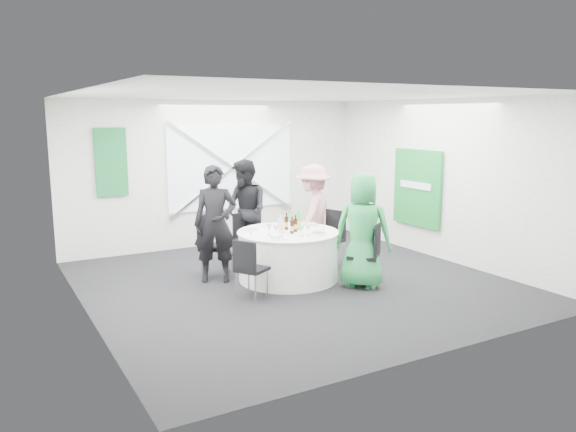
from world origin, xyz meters
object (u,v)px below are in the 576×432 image
chair_back_right (331,234)px  person_man_back_left (215,224)px  chair_back (246,234)px  green_water_bottle (299,222)px  banquet_table (288,255)px  chair_front_right (369,250)px  person_woman_pink (313,214)px  person_man_back (245,211)px  chair_back_left (210,241)px  clear_water_bottle (281,226)px  chair_front_left (249,265)px  person_woman_green (363,230)px

chair_back_right → person_man_back_left: (-2.02, 0.13, 0.34)m
chair_back → green_water_bottle: bearing=-80.6°
banquet_table → chair_front_right: size_ratio=1.66×
person_man_back_left → person_woman_pink: 1.92m
person_man_back_left → person_man_back: 1.19m
chair_back_left → clear_water_bottle: 1.19m
banquet_table → chair_front_left: bearing=-148.6°
person_man_back_left → person_woman_green: person_man_back_left is taller
chair_front_right → chair_back_left: bearing=-85.6°
chair_back_right → chair_front_right: bearing=-25.5°
chair_back_left → chair_front_left: bearing=-140.7°
banquet_table → chair_back_left: 1.26m
green_water_bottle → clear_water_bottle: bearing=-169.4°
person_man_back → person_woman_pink: (1.02, -0.55, -0.04)m
chair_back_left → person_man_back: bearing=-21.4°
person_woman_pink → person_woman_green: bearing=46.7°
chair_back → person_man_back_left: person_man_back_left is taller
person_man_back → person_woman_green: size_ratio=1.04×
person_woman_pink → green_water_bottle: (-0.70, -0.70, 0.04)m
chair_front_left → person_man_back: 2.06m
chair_back → chair_front_left: bearing=-120.9°
chair_back_left → chair_front_left: size_ratio=1.15×
green_water_bottle → clear_water_bottle: 0.36m
banquet_table → chair_back_right: 1.09m
banquet_table → person_woman_pink: person_woman_pink is taller
person_man_back → green_water_bottle: (0.32, -1.25, -0.00)m
chair_front_left → person_woman_pink: 2.28m
banquet_table → person_man_back: bearing=95.5°
chair_back → green_water_bottle: 1.30m
chair_front_left → person_woman_green: 1.78m
person_man_back_left → chair_front_left: bearing=-61.7°
person_woman_green → person_man_back: bearing=-19.4°
chair_front_right → clear_water_bottle: bearing=-84.0°
chair_back_left → chair_back_right: (2.01, -0.42, -0.02)m
banquet_table → green_water_bottle: (0.20, 0.02, 0.51)m
chair_back_left → green_water_bottle: (1.19, -0.73, 0.31)m
person_man_back → chair_back_left: bearing=-64.4°
chair_front_left → clear_water_bottle: clear_water_bottle is taller
banquet_table → person_man_back: (-0.12, 1.28, 0.51)m
chair_back_right → person_man_back: size_ratio=0.53×
green_water_bottle → clear_water_bottle: size_ratio=1.16×
person_man_back → green_water_bottle: 1.29m
chair_front_left → person_woman_pink: size_ratio=0.50×
chair_back → person_woman_green: person_woman_green is taller
person_woman_green → clear_water_bottle: bearing=6.6°
person_woman_green → chair_back: bearing=-18.2°
chair_front_left → clear_water_bottle: bearing=-87.5°
chair_back → person_man_back_left: bearing=-145.9°
chair_back_left → person_man_back_left: size_ratio=0.55×
chair_front_left → person_man_back: person_man_back is taller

